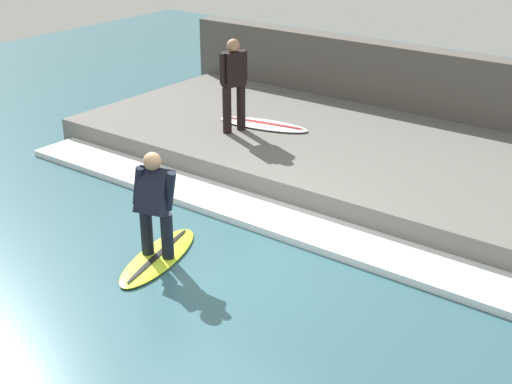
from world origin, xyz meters
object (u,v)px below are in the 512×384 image
at_px(surfboard_riding, 158,257).
at_px(surfer_riding, 155,200).
at_px(surfboard_waiting_near, 263,124).
at_px(surfer_waiting_near, 234,80).

bearing_deg(surfboard_riding, surfer_riding, 0.00).
bearing_deg(surfboard_waiting_near, surfer_riding, -161.53).
distance_m(surfer_riding, surfer_waiting_near, 4.16).
bearing_deg(surfer_waiting_near, surfer_riding, -155.80).
height_order(surfer_waiting_near, surfboard_waiting_near, surfer_waiting_near).
distance_m(surfboard_riding, surfer_riding, 0.84).
bearing_deg(surfer_waiting_near, surfboard_riding, -155.80).
bearing_deg(surfer_riding, surfboard_riding, 180.00).
bearing_deg(surfer_waiting_near, surfboard_waiting_near, -23.73).
xyz_separation_m(surfboard_riding, surfer_riding, (0.00, 0.00, 0.84)).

